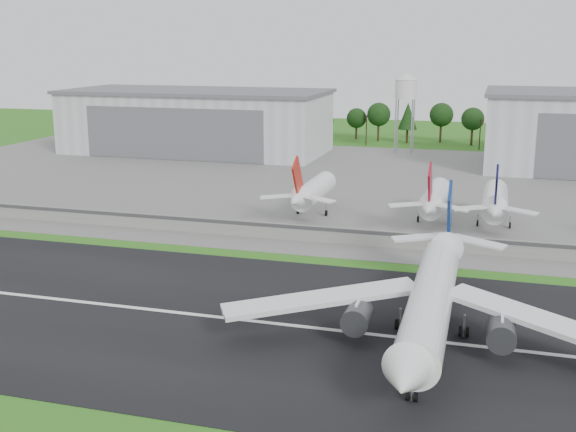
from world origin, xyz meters
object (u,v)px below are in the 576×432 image
(parked_jet_navy, at_px, (495,202))
(parked_jet_red_a, at_px, (311,192))
(main_airliner, at_px, (430,309))
(parked_jet_red_b, at_px, (434,199))

(parked_jet_navy, bearing_deg, parked_jet_red_a, -179.98)
(main_airliner, relative_size, parked_jet_red_b, 1.89)
(parked_jet_red_a, relative_size, parked_jet_red_b, 1.00)
(parked_jet_red_a, height_order, parked_jet_red_b, parked_jet_red_a)
(parked_jet_red_a, distance_m, parked_jet_navy, 42.01)
(parked_jet_red_b, bearing_deg, parked_jet_navy, 0.11)
(main_airliner, height_order, parked_jet_red_b, main_airliner)
(main_airliner, distance_m, parked_jet_red_b, 67.20)
(main_airliner, distance_m, parked_jet_navy, 67.43)
(main_airliner, xyz_separation_m, parked_jet_red_b, (-5.59, 66.96, 1.04))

